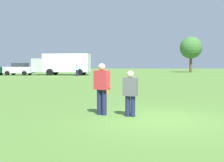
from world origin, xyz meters
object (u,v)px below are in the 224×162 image
Objects in this scene: player_defender at (130,91)px; parked_car_center at (19,69)px; box_truck at (63,63)px; bystander_sideline_watcher at (77,69)px; player_thrower at (102,86)px; traffic_cone at (106,89)px; frisbee at (108,87)px.

player_defender is 0.34× the size of parked_car_center.
player_defender is 0.17× the size of box_truck.
bystander_sideline_watcher reaches higher than player_defender.
player_thrower is 0.20× the size of box_truck.
player_defender is 0.90× the size of bystander_sideline_watcher.
player_thrower is 0.97m from player_defender.
bystander_sideline_watcher is (9.19, -2.55, 0.00)m from parked_car_center.
traffic_cone is 0.06× the size of box_truck.
player_defender is at bearing -72.41° from box_truck.
bystander_sideline_watcher is (-6.02, 21.88, 0.70)m from traffic_cone.
player_defender is at bearing -13.29° from player_thrower.
frisbee is 34.94m from parked_car_center.
box_truck reaches higher than parked_car_center.
box_truck is at bearing 109.27° from traffic_cone.
player_defender reaches higher than traffic_cone.
player_defender is (0.94, -0.22, -0.14)m from player_thrower.
parked_car_center is at bearing -173.12° from box_truck.
parked_car_center is at bearing 117.87° from player_defender.
player_defender is at bearing -19.97° from frisbee.
traffic_cone is at bearing -70.73° from box_truck.
player_defender is 0.78m from frisbee.
parked_car_center is at bearing 116.68° from player_thrower.
box_truck reaches higher than frisbee.
traffic_cone is 0.11× the size of parked_car_center.
player_thrower is 29.34m from bystander_sideline_watcher.
frisbee is 0.57× the size of traffic_cone.
player_thrower reaches higher than player_defender.
box_truck is at bearing 106.53° from frisbee.
parked_car_center is at bearing 117.02° from frisbee.
player_thrower is 34.88m from parked_car_center.
player_thrower is 33.26m from box_truck.
box_truck is (-8.81, 25.20, 1.52)m from traffic_cone.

